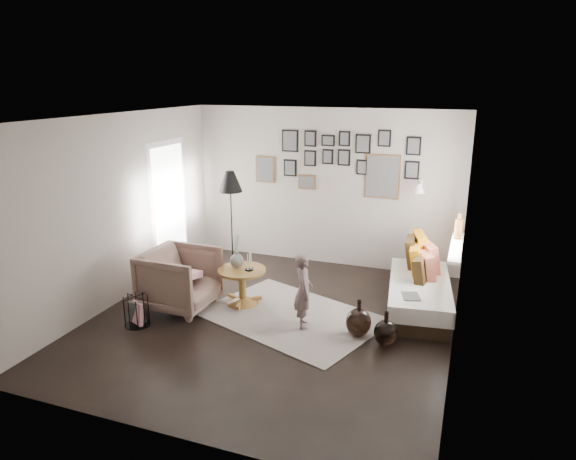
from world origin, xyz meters
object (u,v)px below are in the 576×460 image
(demijohn_large, at_px, (358,322))
(demijohn_small, at_px, (385,333))
(magazine_basket, at_px, (137,311))
(armchair, at_px, (180,279))
(vase, at_px, (237,258))
(child, at_px, (303,291))
(daybed, at_px, (420,288))
(pedestal_table, at_px, (242,288))
(floor_lamp, at_px, (230,185))

(demijohn_large, xyz_separation_m, demijohn_small, (0.35, -0.12, -0.02))
(magazine_basket, relative_size, demijohn_small, 0.91)
(armchair, bearing_deg, magazine_basket, 159.63)
(vase, height_order, child, vase)
(daybed, bearing_deg, demijohn_small, -109.24)
(demijohn_large, relative_size, child, 0.48)
(pedestal_table, xyz_separation_m, vase, (-0.08, 0.02, 0.42))
(vase, bearing_deg, pedestal_table, -14.04)
(magazine_basket, xyz_separation_m, demijohn_small, (3.07, 0.56, -0.03))
(vase, height_order, floor_lamp, floor_lamp)
(vase, relative_size, floor_lamp, 0.29)
(floor_lamp, bearing_deg, daybed, -8.49)
(floor_lamp, distance_m, child, 2.51)
(daybed, xyz_separation_m, demijohn_small, (-0.26, -1.22, -0.12))
(vase, bearing_deg, magazine_basket, -130.83)
(floor_lamp, bearing_deg, magazine_basket, -96.69)
(daybed, height_order, floor_lamp, floor_lamp)
(floor_lamp, xyz_separation_m, child, (1.75, -1.55, -0.92))
(daybed, xyz_separation_m, floor_lamp, (-3.07, 0.46, 1.13))
(pedestal_table, xyz_separation_m, magazine_basket, (-1.00, -1.04, -0.05))
(floor_lamp, bearing_deg, demijohn_large, -32.36)
(vase, distance_m, daybed, 2.55)
(pedestal_table, distance_m, child, 1.10)
(pedestal_table, xyz_separation_m, floor_lamp, (-0.73, 1.20, 1.17))
(vase, distance_m, demijohn_large, 1.90)
(demijohn_large, bearing_deg, magazine_basket, -165.90)
(vase, distance_m, demijohn_small, 2.27)
(daybed, xyz_separation_m, child, (-1.32, -1.10, 0.20))
(armchair, relative_size, floor_lamp, 0.56)
(pedestal_table, distance_m, demijohn_small, 2.13)
(daybed, height_order, magazine_basket, daybed)
(pedestal_table, height_order, demijohn_small, pedestal_table)
(daybed, xyz_separation_m, magazine_basket, (-3.33, -1.78, -0.09))
(demijohn_large, bearing_deg, armchair, -179.30)
(armchair, relative_size, magazine_basket, 2.35)
(magazine_basket, xyz_separation_m, child, (2.01, 0.69, 0.30))
(pedestal_table, distance_m, daybed, 2.45)
(daybed, xyz_separation_m, armchair, (-3.07, -1.13, 0.13))
(daybed, bearing_deg, pedestal_table, -169.60)
(vase, relative_size, child, 0.48)
(armchair, relative_size, child, 0.93)
(pedestal_table, bearing_deg, armchair, -152.40)
(child, bearing_deg, daybed, -73.33)
(floor_lamp, xyz_separation_m, demijohn_large, (2.46, -1.56, -1.23))
(demijohn_large, height_order, child, child)
(daybed, bearing_deg, magazine_basket, -159.08)
(armchair, distance_m, child, 1.76)
(pedestal_table, relative_size, vase, 1.40)
(armchair, xyz_separation_m, magazine_basket, (-0.26, -0.65, -0.22))
(magazine_basket, bearing_deg, vase, 49.17)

